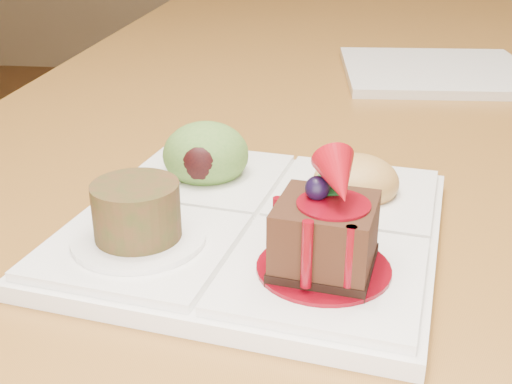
# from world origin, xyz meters

# --- Properties ---
(dining_table) EXTENTS (1.00, 1.80, 0.75)m
(dining_table) POSITION_xyz_m (0.00, 0.00, 0.68)
(dining_table) COLOR brown
(dining_table) RESTS_ON ground
(sampler_plate) EXTENTS (0.29, 0.29, 0.10)m
(sampler_plate) POSITION_xyz_m (-0.15, -0.56, 0.77)
(sampler_plate) COLOR white
(sampler_plate) RESTS_ON dining_table
(second_plate) EXTENTS (0.27, 0.27, 0.01)m
(second_plate) POSITION_xyz_m (0.05, -0.06, 0.76)
(second_plate) COLOR white
(second_plate) RESTS_ON dining_table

